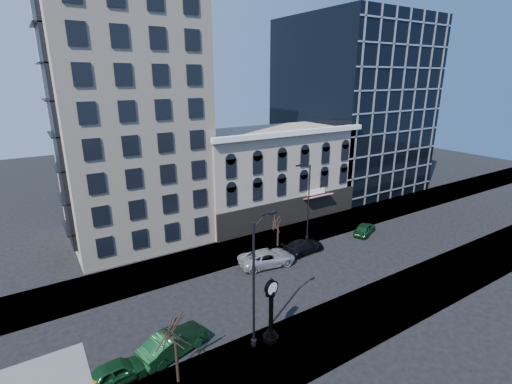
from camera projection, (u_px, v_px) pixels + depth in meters
ground at (261, 288)px, 34.42m from camera, size 160.00×160.00×0.00m
sidewalk_far at (221, 254)px, 40.85m from camera, size 160.00×6.00×0.12m
sidewalk_near at (319, 336)px, 27.95m from camera, size 160.00×6.00×0.12m
cream_tower at (122, 72)px, 40.79m from camera, size 15.90×15.40×42.50m
victorian_row at (271, 173)px, 51.59m from camera, size 22.60×11.19×12.50m
glass_office at (351, 106)px, 63.48m from camera, size 20.00×20.15×28.00m
street_clock at (271, 312)px, 26.87m from camera, size 1.16×1.16×5.13m
street_lamp_near at (261, 246)px, 25.22m from camera, size 2.58×0.93×10.13m
street_lamp_far at (305, 181)px, 42.01m from camera, size 2.51×0.55×9.71m
bare_tree_near at (174, 328)px, 22.56m from camera, size 3.13×3.13×5.37m
bare_tree_far at (278, 221)px, 41.94m from camera, size 2.39×2.39×4.10m
car_near_a at (117, 371)px, 23.74m from camera, size 4.38×2.06×1.45m
car_near_b at (174, 342)px, 26.15m from camera, size 5.46×3.07×1.70m
car_far_a at (267, 258)px, 38.44m from camera, size 6.36×3.71×1.66m
car_far_b at (303, 246)px, 41.19m from camera, size 5.30×2.39×1.51m
car_far_c at (365, 229)px, 46.13m from camera, size 4.60×3.26×1.45m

